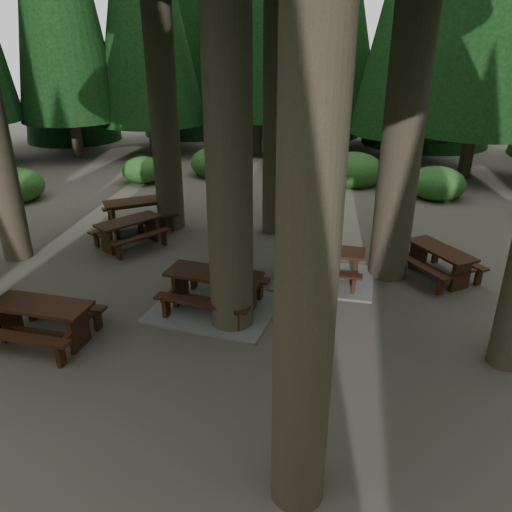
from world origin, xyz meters
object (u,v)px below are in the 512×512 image
Objects in this scene: picnic_table_f at (139,209)px; picnic_table_c at (324,269)px; picnic_table_e at (42,317)px; picnic_table_b at (129,229)px; picnic_table_d at (440,259)px; picnic_table_a at (215,296)px.

picnic_table_c is at bearing -58.91° from picnic_table_f.
picnic_table_e is at bearing -118.50° from picnic_table_f.
picnic_table_f is at bearing 99.45° from picnic_table_e.
picnic_table_c is 6.21m from picnic_table_f.
picnic_table_b is 8.01m from picnic_table_d.
picnic_table_f reaches higher than picnic_table_e.
picnic_table_e is (-1.78, -2.80, 0.23)m from picnic_table_a.
picnic_table_b is at bearing -129.27° from picnic_table_d.
picnic_table_e is at bearing -141.17° from picnic_table_b.
picnic_table_f is (-3.25, 5.25, 0.04)m from picnic_table_e.
picnic_table_a reaches higher than picnic_table_b.
picnic_table_a is 4.33m from picnic_table_b.
picnic_table_d is 0.87× the size of picnic_table_f.
picnic_table_f is (-5.03, 2.45, 0.27)m from picnic_table_a.
picnic_table_e is (2.35, -4.09, 0.03)m from picnic_table_b.
picnic_table_d is (2.13, 1.69, 0.23)m from picnic_table_c.
picnic_table_b is 5.47m from picnic_table_c.
picnic_table_e is 6.17m from picnic_table_f.
picnic_table_a reaches higher than picnic_table_d.
picnic_table_a reaches higher than picnic_table_e.
picnic_table_b is 0.68× the size of picnic_table_c.
picnic_table_b is at bearing -112.48° from picnic_table_f.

